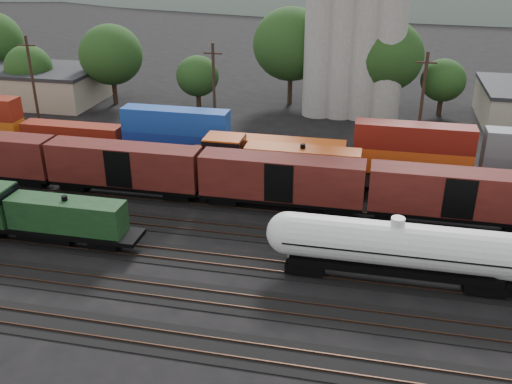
% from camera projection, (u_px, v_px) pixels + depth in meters
% --- Properties ---
extents(ground, '(600.00, 600.00, 0.00)m').
position_uv_depth(ground, '(280.00, 236.00, 48.74)').
color(ground, black).
extents(tracks, '(180.00, 33.20, 0.20)m').
position_uv_depth(tracks, '(280.00, 235.00, 48.72)').
color(tracks, black).
rests_on(tracks, ground).
extents(green_locomotive, '(16.28, 2.87, 4.31)m').
position_uv_depth(green_locomotive, '(36.00, 214.00, 47.04)').
color(green_locomotive, black).
rests_on(green_locomotive, ground).
extents(tank_car_a, '(18.98, 3.40, 4.97)m').
position_uv_depth(tank_car_a, '(395.00, 247.00, 41.29)').
color(tank_car_a, silver).
rests_on(tank_car_a, ground).
extents(orange_locomotive, '(18.94, 3.16, 4.73)m').
position_uv_depth(orange_locomotive, '(270.00, 162.00, 57.04)').
color(orange_locomotive, black).
rests_on(orange_locomotive, ground).
extents(boxcar_string, '(184.40, 2.90, 4.20)m').
position_uv_depth(boxcar_string, '(367.00, 186.00, 50.55)').
color(boxcar_string, black).
rests_on(boxcar_string, ground).
extents(container_wall, '(161.13, 2.60, 5.80)m').
position_uv_depth(container_wall, '(345.00, 150.00, 60.11)').
color(container_wall, black).
rests_on(container_wall, ground).
extents(grain_silo, '(13.40, 5.00, 29.00)m').
position_uv_depth(grain_silo, '(353.00, 34.00, 75.36)').
color(grain_silo, '#9B988E').
rests_on(grain_silo, ground).
extents(industrial_sheds, '(119.38, 17.26, 5.10)m').
position_uv_depth(industrial_sheds, '(373.00, 101.00, 77.70)').
color(industrial_sheds, '#9E937F').
rests_on(industrial_sheds, ground).
extents(tree_band, '(164.07, 18.11, 14.07)m').
position_uv_depth(tree_band, '(326.00, 61.00, 78.87)').
color(tree_band, black).
rests_on(tree_band, ground).
extents(utility_poles, '(122.20, 0.36, 12.00)m').
position_uv_depth(utility_poles, '(314.00, 98.00, 65.67)').
color(utility_poles, black).
rests_on(utility_poles, ground).
extents(distant_hills, '(860.00, 286.00, 130.00)m').
position_uv_depth(distant_hills, '(417.00, 28.00, 283.57)').
color(distant_hills, '#59665B').
rests_on(distant_hills, ground).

